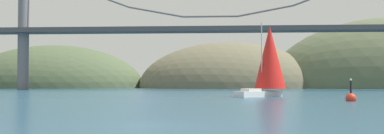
% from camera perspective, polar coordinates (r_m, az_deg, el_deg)
% --- Properties ---
extents(ground_plane, '(360.00, 360.00, 0.00)m').
position_cam_1_polar(ground_plane, '(21.82, -4.44, -7.20)').
color(ground_plane, navy).
extents(headland_left, '(62.11, 44.00, 29.28)m').
position_cam_1_polar(headland_left, '(166.95, -16.56, -2.47)').
color(headland_left, '#4C5B3D').
rests_on(headland_left, ground_plane).
extents(headland_center, '(60.76, 44.00, 30.67)m').
position_cam_1_polar(headland_center, '(156.52, 4.52, -2.58)').
color(headland_center, '#6B664C').
rests_on(headland_center, ground_plane).
extents(suspension_bridge, '(132.91, 6.00, 34.26)m').
position_cam_1_polar(suspension_bridge, '(117.37, 2.29, 5.00)').
color(suspension_bridge, slate).
rests_on(suspension_bridge, ground_plane).
extents(sailboat_red_spinnaker, '(8.25, 7.60, 10.15)m').
position_cam_1_polar(sailboat_red_spinnaker, '(64.99, 9.43, 0.88)').
color(sailboat_red_spinnaker, white).
rests_on(sailboat_red_spinnaker, ground_plane).
extents(channel_buoy, '(1.10, 1.10, 2.64)m').
position_cam_1_polar(channel_buoy, '(51.95, 18.94, -3.58)').
color(channel_buoy, red).
rests_on(channel_buoy, ground_plane).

